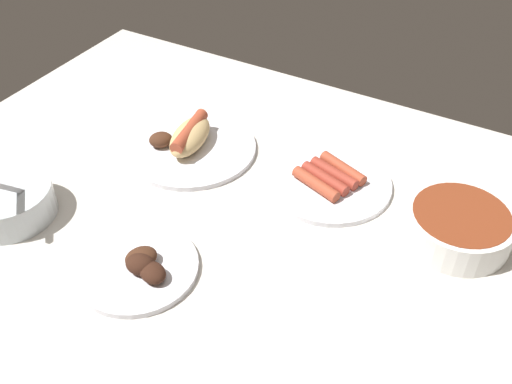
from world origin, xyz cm
name	(u,v)px	position (x,y,z in cm)	size (l,w,h in cm)	color
ground_plane	(232,215)	(0.00, 0.00, -1.50)	(120.00, 90.00, 3.00)	silver
plate_sausages	(329,181)	(11.76, 13.73, 0.88)	(21.93, 21.93, 3.04)	white
bowl_coleslaw	(7,200)	(-31.07, -19.05, 3.07)	(14.90, 14.98, 14.84)	silver
plate_grilled_meat	(139,267)	(-4.73, -18.72, 1.01)	(18.51, 18.51, 3.93)	white
bowl_chili	(459,225)	(34.68, 11.25, 2.99)	(16.63, 16.63, 5.47)	white
plate_hotdog_assembled	(189,143)	(-15.37, 10.26, 1.69)	(24.54, 24.54, 5.61)	white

